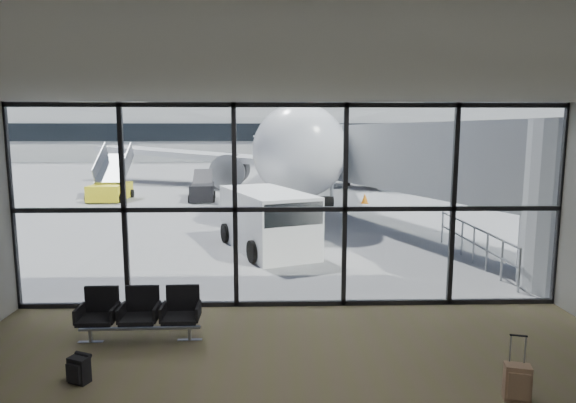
{
  "coord_description": "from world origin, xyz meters",
  "views": [
    {
      "loc": [
        -0.34,
        -10.37,
        3.84
      ],
      "look_at": [
        0.04,
        3.0,
        1.95
      ],
      "focal_mm": 30.0,
      "sensor_mm": 36.0,
      "label": 1
    }
  ],
  "objects_px": {
    "seating_row": "(141,311)",
    "airliner": "(308,144)",
    "mobile_stairs": "(111,189)",
    "backpack": "(79,370)",
    "belt_loader": "(202,191)",
    "service_van": "(268,220)",
    "suitcase": "(517,383)"
  },
  "relations": [
    {
      "from": "seating_row",
      "to": "airliner",
      "type": "bearing_deg",
      "value": 78.54
    },
    {
      "from": "seating_row",
      "to": "mobile_stairs",
      "type": "xyz_separation_m",
      "value": [
        -7.04,
        19.38,
        0.08
      ]
    },
    {
      "from": "backpack",
      "to": "airliner",
      "type": "bearing_deg",
      "value": 102.73
    },
    {
      "from": "backpack",
      "to": "airliner",
      "type": "relative_size",
      "value": 0.01
    },
    {
      "from": "airliner",
      "to": "belt_loader",
      "type": "xyz_separation_m",
      "value": [
        -6.74,
        -8.84,
        -2.5
      ]
    },
    {
      "from": "backpack",
      "to": "service_van",
      "type": "bearing_deg",
      "value": 95.25
    },
    {
      "from": "airliner",
      "to": "mobile_stairs",
      "type": "xyz_separation_m",
      "value": [
        -12.09,
        -8.53,
        -2.43
      ]
    },
    {
      "from": "suitcase",
      "to": "service_van",
      "type": "xyz_separation_m",
      "value": [
        -3.7,
        9.28,
        0.72
      ]
    },
    {
      "from": "service_van",
      "to": "suitcase",
      "type": "bearing_deg",
      "value": -89.92
    },
    {
      "from": "airliner",
      "to": "belt_loader",
      "type": "height_order",
      "value": "airliner"
    },
    {
      "from": "backpack",
      "to": "mobile_stairs",
      "type": "distance_m",
      "value": 21.99
    },
    {
      "from": "suitcase",
      "to": "mobile_stairs",
      "type": "relative_size",
      "value": 0.26
    },
    {
      "from": "airliner",
      "to": "service_van",
      "type": "height_order",
      "value": "airliner"
    },
    {
      "from": "mobile_stairs",
      "to": "airliner",
      "type": "bearing_deg",
      "value": 34.37
    },
    {
      "from": "suitcase",
      "to": "airliner",
      "type": "height_order",
      "value": "airliner"
    },
    {
      "from": "service_van",
      "to": "belt_loader",
      "type": "distance_m",
      "value": 12.75
    },
    {
      "from": "belt_loader",
      "to": "mobile_stairs",
      "type": "relative_size",
      "value": 1.0
    },
    {
      "from": "seating_row",
      "to": "suitcase",
      "type": "bearing_deg",
      "value": -22.32
    },
    {
      "from": "service_van",
      "to": "belt_loader",
      "type": "xyz_separation_m",
      "value": [
        -3.98,
        12.1,
        -0.45
      ]
    },
    {
      "from": "airliner",
      "to": "suitcase",
      "type": "bearing_deg",
      "value": -83.11
    },
    {
      "from": "airliner",
      "to": "belt_loader",
      "type": "bearing_deg",
      "value": -122.22
    },
    {
      "from": "service_van",
      "to": "mobile_stairs",
      "type": "xyz_separation_m",
      "value": [
        -9.33,
        12.41,
        -0.38
      ]
    },
    {
      "from": "backpack",
      "to": "airliner",
      "type": "xyz_separation_m",
      "value": [
        5.58,
        29.53,
        2.84
      ]
    },
    {
      "from": "seating_row",
      "to": "service_van",
      "type": "distance_m",
      "value": 7.35
    },
    {
      "from": "airliner",
      "to": "belt_loader",
      "type": "distance_m",
      "value": 11.39
    },
    {
      "from": "suitcase",
      "to": "service_van",
      "type": "relative_size",
      "value": 0.2
    },
    {
      "from": "service_van",
      "to": "seating_row",
      "type": "bearing_deg",
      "value": -129.89
    },
    {
      "from": "service_van",
      "to": "belt_loader",
      "type": "bearing_deg",
      "value": 86.54
    },
    {
      "from": "airliner",
      "to": "mobile_stairs",
      "type": "height_order",
      "value": "airliner"
    },
    {
      "from": "seating_row",
      "to": "service_van",
      "type": "xyz_separation_m",
      "value": [
        2.3,
        6.97,
        0.46
      ]
    },
    {
      "from": "backpack",
      "to": "suitcase",
      "type": "relative_size",
      "value": 0.48
    },
    {
      "from": "belt_loader",
      "to": "mobile_stairs",
      "type": "bearing_deg",
      "value": 170.99
    }
  ]
}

